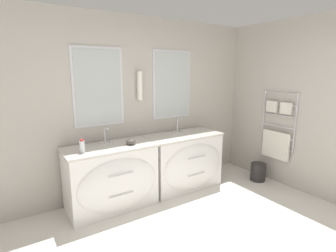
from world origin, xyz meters
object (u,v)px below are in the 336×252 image
Objects in this scene: amenity_bowl at (131,142)px; toiletry_bottle at (82,147)px; vanity_left at (112,177)px; vanity_right at (184,161)px; waste_bin at (258,172)px.

toiletry_bottle is at bearing -178.92° from amenity_bowl.
vanity_right is (1.20, 0.00, 0.00)m from vanity_left.
vanity_right is at bearing 0.00° from vanity_left.
toiletry_bottle reaches higher than vanity_left.
amenity_bowl reaches higher than vanity_left.
amenity_bowl is at bearing -9.92° from vanity_left.
vanity_left is 2.47m from waste_bin.
toiletry_bottle reaches higher than vanity_right.
vanity_left reaches higher than waste_bin.
vanity_right is at bearing 2.16° from toiletry_bottle.
vanity_right is at bearing 2.90° from amenity_bowl.
vanity_left and vanity_right have the same top height.
toiletry_bottle is 0.65m from amenity_bowl.
vanity_left is 1.20m from vanity_right.
toiletry_bottle is 1.29× the size of amenity_bowl.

